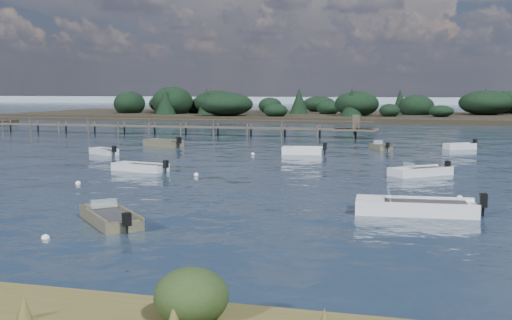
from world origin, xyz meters
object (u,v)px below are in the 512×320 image
(tender_far_grey_b, at_px, (460,147))
(tender_far_white, at_px, (302,152))
(dinghy_mid_white_b, at_px, (420,173))
(dinghy_mid_grey, at_px, (140,169))
(dinghy_extra_b, at_px, (381,148))
(jetty, at_px, (152,126))
(dinghy_near_olive, at_px, (110,220))
(dinghy_extra_a, at_px, (163,144))
(dinghy_mid_white_a, at_px, (415,210))
(tender_far_grey, at_px, (104,153))

(tender_far_grey_b, bearing_deg, tender_far_white, -147.60)
(dinghy_mid_white_b, xyz_separation_m, dinghy_mid_grey, (-18.90, -2.77, -0.00))
(dinghy_extra_b, xyz_separation_m, jetty, (-29.59, 13.47, 0.84))
(tender_far_white, height_order, dinghy_near_olive, tender_far_white)
(dinghy_extra_a, relative_size, dinghy_extra_b, 1.55)
(jetty, bearing_deg, tender_far_grey_b, -16.85)
(dinghy_mid_white_b, height_order, dinghy_near_olive, dinghy_mid_white_b)
(dinghy_mid_white_b, distance_m, jetty, 45.84)
(dinghy_mid_grey, xyz_separation_m, jetty, (-14.61, 34.04, 0.84))
(tender_far_white, distance_m, dinghy_near_olive, 30.83)
(dinghy_mid_white_b, relative_size, jetty, 0.07)
(dinghy_mid_white_a, relative_size, dinghy_mid_grey, 1.34)
(tender_far_white, distance_m, jetty, 30.53)
(dinghy_extra_b, distance_m, dinghy_near_olive, 37.97)
(tender_far_grey_b, xyz_separation_m, tender_far_white, (-13.51, -8.57, 0.03))
(tender_far_white, relative_size, dinghy_mid_white_b, 0.92)
(tender_far_grey_b, relative_size, dinghy_mid_grey, 0.73)
(dinghy_mid_white_a, height_order, tender_far_white, dinghy_mid_white_a)
(dinghy_extra_a, height_order, tender_far_grey_b, dinghy_extra_a)
(dinghy_mid_white_a, bearing_deg, tender_far_grey_b, 84.45)
(tender_far_white, bearing_deg, tender_far_grey, -164.07)
(tender_far_grey_b, relative_size, tender_far_white, 0.82)
(dinghy_near_olive, height_order, jetty, jetty)
(tender_far_grey, bearing_deg, dinghy_extra_a, 79.18)
(tender_far_grey_b, height_order, tender_far_grey, tender_far_grey_b)
(tender_far_grey_b, relative_size, dinghy_near_olive, 0.76)
(dinghy_mid_white_a, distance_m, dinghy_mid_white_b, 13.62)
(dinghy_mid_white_b, bearing_deg, dinghy_mid_white_a, -89.97)
(dinghy_near_olive, bearing_deg, tender_far_grey, 119.10)
(dinghy_mid_white_a, relative_size, tender_far_grey_b, 1.83)
(dinghy_extra_a, distance_m, tender_far_grey_b, 28.82)
(dinghy_near_olive, bearing_deg, dinghy_mid_white_a, 24.16)
(tender_far_grey, xyz_separation_m, dinghy_near_olive, (14.47, -25.99, -0.00))
(dinghy_extra_b, relative_size, tender_far_white, 0.76)
(dinghy_mid_white_b, relative_size, dinghy_mid_grey, 0.97)
(dinghy_extra_a, height_order, dinghy_near_olive, dinghy_extra_a)
(dinghy_extra_b, relative_size, dinghy_near_olive, 0.71)
(dinghy_near_olive, relative_size, jetty, 0.07)
(tender_far_grey, xyz_separation_m, dinghy_mid_white_b, (26.91, -6.79, -0.00))
(dinghy_extra_b, height_order, jetty, jetty)
(tender_far_white, relative_size, dinghy_mid_grey, 0.90)
(tender_far_grey_b, bearing_deg, dinghy_extra_b, -162.17)
(dinghy_extra_b, distance_m, dinghy_mid_grey, 25.45)
(dinghy_mid_white_a, xyz_separation_m, dinghy_mid_white_b, (-0.01, 13.62, -0.03))
(tender_far_white, height_order, dinghy_mid_white_b, tender_far_white)
(tender_far_grey_b, height_order, dinghy_near_olive, tender_far_grey_b)
(tender_far_grey, height_order, jetty, jetty)
(dinghy_extra_b, relative_size, jetty, 0.05)
(dinghy_extra_b, bearing_deg, tender_far_white, -135.21)
(tender_far_grey, bearing_deg, dinghy_near_olive, -60.90)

